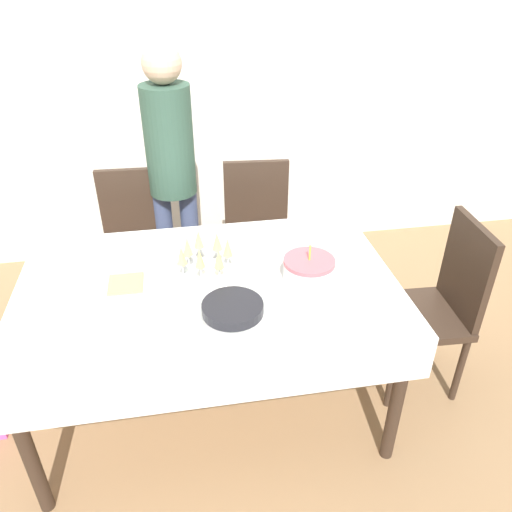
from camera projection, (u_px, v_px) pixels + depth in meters
ground_plane at (215, 401)px, 2.64m from camera, size 12.00×12.00×0.00m
wall_back at (181, 70)px, 3.31m from camera, size 8.00×0.05×2.70m
dining_table at (209, 300)px, 2.28m from camera, size 1.68×1.06×0.77m
dining_chair_far_left at (137, 243)px, 3.02m from camera, size 0.43×0.43×0.95m
dining_chair_far_right at (258, 233)px, 3.13m from camera, size 0.45×0.45×0.95m
dining_chair_right_end at (438, 301)px, 2.53m from camera, size 0.44×0.44×0.95m
birthday_cake at (309, 271)px, 2.20m from camera, size 0.23×0.23×0.19m
champagne_tray at (205, 258)px, 2.22m from camera, size 0.29×0.29×0.18m
plate_stack_main at (233, 308)px, 2.03m from camera, size 0.25×0.25×0.04m
plate_stack_dessert at (224, 278)px, 2.23m from camera, size 0.19×0.19×0.03m
cake_knife at (321, 308)px, 2.06m from camera, size 0.29×0.10×0.00m
fork_pile at (127, 304)px, 2.07m from camera, size 0.18×0.08×0.02m
napkin_pile at (126, 284)px, 2.21m from camera, size 0.15×0.15×0.01m
person_standing at (171, 161)px, 2.91m from camera, size 0.28×0.28×1.63m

